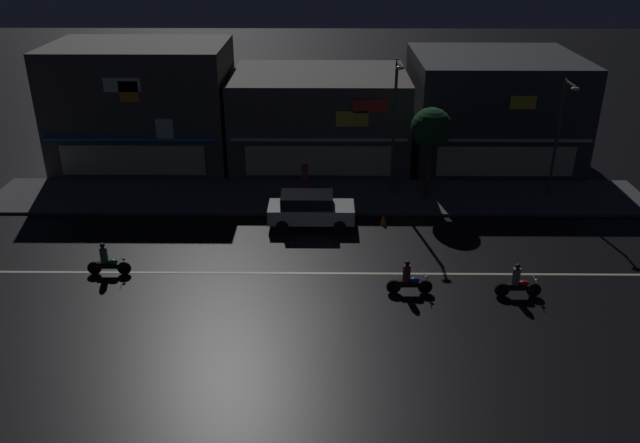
% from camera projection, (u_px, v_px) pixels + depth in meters
% --- Properties ---
extents(ground_plane, '(140.00, 140.00, 0.00)m').
position_uv_depth(ground_plane, '(316.00, 273.00, 28.22)').
color(ground_plane, black).
extents(lane_divider_stripe, '(34.40, 0.16, 0.01)m').
position_uv_depth(lane_divider_stripe, '(316.00, 273.00, 28.22)').
color(lane_divider_stripe, beige).
rests_on(lane_divider_stripe, ground).
extents(sidewalk_far, '(36.21, 4.89, 0.14)m').
position_uv_depth(sidewalk_far, '(318.00, 197.00, 35.86)').
color(sidewalk_far, '#4C4C4F').
rests_on(sidewalk_far, ground).
extents(storefront_left_block, '(10.71, 8.09, 5.56)m').
position_uv_depth(storefront_left_block, '(320.00, 117.00, 40.51)').
color(storefront_left_block, '#56514C').
rests_on(storefront_left_block, ground).
extents(storefront_center_block, '(10.54, 7.05, 7.38)m').
position_uv_depth(storefront_center_block, '(143.00, 105.00, 39.74)').
color(storefront_center_block, '#56514C').
rests_on(storefront_center_block, ground).
extents(storefront_right_block, '(10.00, 9.10, 6.54)m').
position_uv_depth(storefront_right_block, '(492.00, 108.00, 40.66)').
color(storefront_right_block, '#383A3F').
rests_on(storefront_right_block, ground).
extents(streetlamp_west, '(0.44, 1.64, 7.43)m').
position_uv_depth(streetlamp_west, '(395.00, 118.00, 34.20)').
color(streetlamp_west, '#47494C').
rests_on(streetlamp_west, sidewalk_far).
extents(streetlamp_mid, '(0.44, 1.64, 6.41)m').
position_uv_depth(streetlamp_mid, '(560.00, 128.00, 34.30)').
color(streetlamp_mid, '#47494C').
rests_on(streetlamp_mid, sidewalk_far).
extents(pedestrian_on_sidewalk, '(0.34, 0.34, 2.00)m').
position_uv_depth(pedestrian_on_sidewalk, '(305.00, 180.00, 35.45)').
color(pedestrian_on_sidewalk, brown).
rests_on(pedestrian_on_sidewalk, sidewalk_far).
extents(street_tree, '(2.19, 2.19, 5.03)m').
position_uv_depth(street_tree, '(431.00, 129.00, 33.97)').
color(street_tree, '#473323').
rests_on(street_tree, sidewalk_far).
extents(parked_car_near_kerb, '(4.30, 1.98, 1.67)m').
position_uv_depth(parked_car_near_kerb, '(310.00, 209.00, 32.36)').
color(parked_car_near_kerb, silver).
rests_on(parked_car_near_kerb, ground).
extents(motorcycle_lead, '(1.90, 0.60, 1.52)m').
position_uv_depth(motorcycle_lead, '(107.00, 261.00, 27.89)').
color(motorcycle_lead, black).
rests_on(motorcycle_lead, ground).
extents(motorcycle_following, '(1.90, 0.60, 1.52)m').
position_uv_depth(motorcycle_following, '(409.00, 280.00, 26.47)').
color(motorcycle_following, black).
rests_on(motorcycle_following, ground).
extents(motorcycle_opposite_lane, '(1.90, 0.60, 1.52)m').
position_uv_depth(motorcycle_opposite_lane, '(518.00, 283.00, 26.24)').
color(motorcycle_opposite_lane, black).
rests_on(motorcycle_opposite_lane, ground).
extents(traffic_cone, '(0.36, 0.36, 0.55)m').
position_uv_depth(traffic_cone, '(383.00, 220.00, 32.62)').
color(traffic_cone, orange).
rests_on(traffic_cone, ground).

